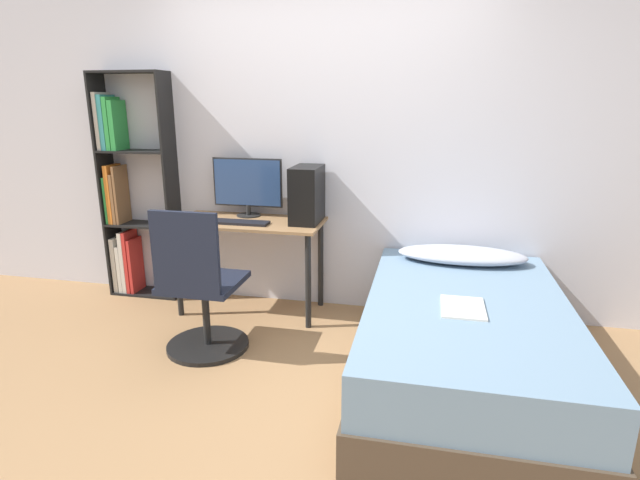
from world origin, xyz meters
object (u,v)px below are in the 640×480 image
(bookshelf, at_px, (127,196))
(monitor, at_px, (247,185))
(keyboard, at_px, (241,222))
(pc_tower, at_px, (307,194))
(office_chair, at_px, (201,298))
(bed, at_px, (464,341))

(bookshelf, distance_m, monitor, 1.09)
(keyboard, bearing_deg, pc_tower, 19.61)
(office_chair, distance_m, pc_tower, 1.11)
(bed, bearing_deg, office_chair, -179.68)
(pc_tower, bearing_deg, office_chair, -123.68)
(bed, distance_m, keyboard, 1.82)
(office_chair, height_order, monitor, monitor)
(office_chair, bearing_deg, keyboard, 84.75)
(bed, distance_m, pc_tower, 1.57)
(bookshelf, relative_size, office_chair, 1.85)
(pc_tower, bearing_deg, bookshelf, 176.89)
(monitor, height_order, pc_tower, monitor)
(office_chair, bearing_deg, monitor, 88.64)
(keyboard, bearing_deg, bed, -20.76)
(bookshelf, xyz_separation_m, monitor, (1.08, 0.01, 0.13))
(bookshelf, height_order, pc_tower, bookshelf)
(keyboard, relative_size, pc_tower, 1.00)
(monitor, bearing_deg, office_chair, -91.36)
(keyboard, height_order, pc_tower, pc_tower)
(bookshelf, height_order, bed, bookshelf)
(office_chair, bearing_deg, bookshelf, 140.09)
(pc_tower, bearing_deg, bed, -34.20)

